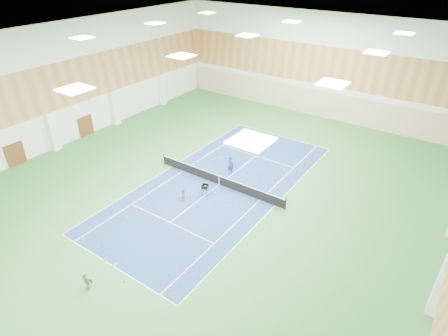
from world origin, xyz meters
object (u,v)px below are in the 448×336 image
Objects in this scene: coach at (231,165)px; child_court at (183,195)px; ball_cart at (205,190)px; tennis_net at (219,179)px; child_apron at (86,281)px.

child_court is (-0.69, -5.86, -0.32)m from coach.
coach reaches higher than ball_cart.
tennis_net is 7.04× the size of coach.
child_court is at bearing -104.38° from tennis_net.
tennis_net is 14.01m from child_apron.
coach is 5.91m from child_court.
child_apron is (0.45, -16.19, -0.25)m from coach.
child_court reaches higher than tennis_net.
child_court is 1.25× the size of ball_cart.
coach is 1.55× the size of child_court.
ball_cart is at bearing 95.74° from coach.
tennis_net reaches higher than ball_cart.
coach is at bearing 94.29° from child_apron.
coach is at bearing 96.62° from tennis_net.
child_court is (-0.94, -3.68, 0.04)m from tennis_net.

